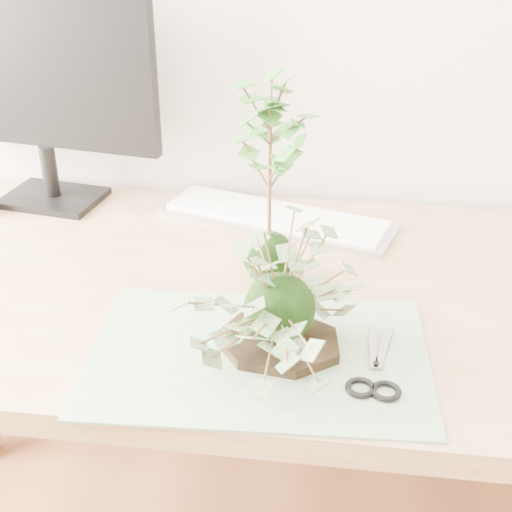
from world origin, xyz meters
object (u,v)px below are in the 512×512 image
at_px(ivy_kokedama, 280,279).
at_px(maple_kokedama, 270,136).
at_px(keyboard, 276,217).
at_px(monitor, 38,81).
at_px(desk, 252,328).

xyz_separation_m(ivy_kokedama, maple_kokedama, (-0.04, 0.19, 0.13)).
height_order(keyboard, monitor, monitor).
relative_size(desk, maple_kokedama, 4.55).
xyz_separation_m(ivy_kokedama, monitor, (-0.51, 0.45, 0.13)).
bearing_deg(keyboard, desk, -76.89).
bearing_deg(desk, keyboard, 86.32).
height_order(ivy_kokedama, maple_kokedama, maple_kokedama).
bearing_deg(maple_kokedama, desk, -149.34).
height_order(maple_kokedama, keyboard, maple_kokedama).
relative_size(keyboard, monitor, 0.99).
bearing_deg(ivy_kokedama, keyboard, 96.69).
bearing_deg(monitor, maple_kokedama, -20.12).
bearing_deg(desk, maple_kokedama, 30.66).
xyz_separation_m(desk, ivy_kokedama, (0.06, -0.17, 0.20)).
bearing_deg(maple_kokedama, ivy_kokedama, -79.00).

